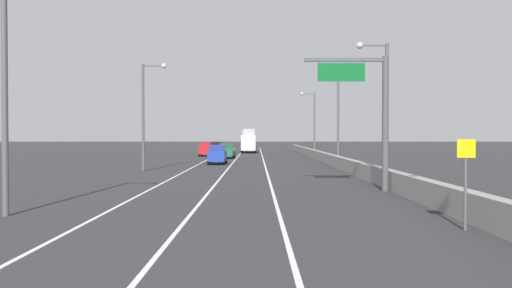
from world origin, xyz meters
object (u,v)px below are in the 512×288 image
(lamp_post_left_mid, at_px, (145,109))
(lamp_post_right_second, at_px, (382,101))
(car_blue_3, at_px, (216,155))
(overhead_sign_gantry, at_px, (371,106))
(speed_advisory_sign, at_px, (465,177))
(car_black_0, at_px, (215,147))
(car_green_1, at_px, (226,151))
(car_red_2, at_px, (205,149))
(lamp_post_left_near, at_px, (11,77))
(lamp_post_right_fourth, at_px, (312,119))
(box_truck, at_px, (248,142))
(lamp_post_right_third, at_px, (335,114))

(lamp_post_left_mid, bearing_deg, lamp_post_right_second, -29.38)
(car_blue_3, bearing_deg, overhead_sign_gantry, -67.88)
(overhead_sign_gantry, distance_m, lamp_post_left_mid, 22.09)
(speed_advisory_sign, height_order, lamp_post_right_second, lamp_post_right_second)
(lamp_post_right_second, distance_m, lamp_post_left_mid, 20.39)
(lamp_post_left_mid, xyz_separation_m, car_black_0, (2.35, 46.08, -4.41))
(lamp_post_left_mid, relative_size, car_green_1, 2.15)
(overhead_sign_gantry, distance_m, car_red_2, 48.17)
(lamp_post_left_near, bearing_deg, car_blue_3, 81.31)
(lamp_post_right_fourth, xyz_separation_m, car_red_2, (-15.52, 0.61, -4.31))
(box_truck, bearing_deg, overhead_sign_gantry, -82.69)
(overhead_sign_gantry, distance_m, lamp_post_right_third, 25.47)
(lamp_post_right_second, relative_size, lamp_post_left_mid, 1.00)
(lamp_post_right_fourth, bearing_deg, car_green_1, -152.77)
(car_blue_3, xyz_separation_m, box_truck, (2.83, 34.27, 0.88))
(lamp_post_right_second, relative_size, car_red_2, 2.12)
(lamp_post_right_fourth, xyz_separation_m, car_blue_3, (-12.29, -19.43, -4.35))
(lamp_post_right_fourth, distance_m, car_green_1, 14.26)
(lamp_post_right_third, bearing_deg, lamp_post_left_near, -117.60)
(lamp_post_left_near, xyz_separation_m, lamp_post_left_mid, (0.00, 24.01, 0.00))
(lamp_post_right_second, height_order, car_green_1, lamp_post_right_second)
(lamp_post_right_second, xyz_separation_m, lamp_post_right_third, (0.02, 20.01, 0.00))
(lamp_post_right_second, bearing_deg, lamp_post_left_near, -141.74)
(lamp_post_right_third, distance_m, box_truck, 36.33)
(lamp_post_left_mid, height_order, car_black_0, lamp_post_left_mid)
(lamp_post_right_third, bearing_deg, car_black_0, 113.16)
(overhead_sign_gantry, xyz_separation_m, lamp_post_left_mid, (-15.84, 15.38, 0.63))
(car_red_2, height_order, car_blue_3, car_red_2)
(lamp_post_right_fourth, height_order, car_red_2, lamp_post_right_fourth)
(car_black_0, bearing_deg, box_truck, -11.92)
(overhead_sign_gantry, xyz_separation_m, box_truck, (-7.73, 60.24, -2.83))
(lamp_post_left_mid, bearing_deg, speed_advisory_sign, -58.87)
(car_red_2, bearing_deg, car_black_0, 88.92)
(car_green_1, distance_m, box_truck, 21.23)
(lamp_post_left_mid, distance_m, car_red_2, 31.00)
(car_black_0, bearing_deg, car_green_1, -81.91)
(car_blue_3, bearing_deg, lamp_post_left_mid, -116.51)
(lamp_post_right_third, xyz_separation_m, car_green_1, (-12.27, 13.81, -4.41))
(car_red_2, bearing_deg, lamp_post_right_third, -52.68)
(car_red_2, bearing_deg, car_green_1, -63.10)
(lamp_post_right_second, xyz_separation_m, lamp_post_right_fourth, (-0.19, 40.02, 0.00))
(speed_advisory_sign, xyz_separation_m, lamp_post_right_fourth, (1.29, 56.99, 3.60))
(overhead_sign_gantry, distance_m, speed_advisory_sign, 11.97)
(lamp_post_right_second, xyz_separation_m, lamp_post_left_near, (-17.77, -14.01, 0.00))
(lamp_post_right_second, bearing_deg, car_red_2, 111.13)
(car_black_0, distance_m, car_blue_3, 35.61)
(car_black_0, relative_size, car_red_2, 1.09)
(lamp_post_right_third, xyz_separation_m, car_red_2, (-15.72, 20.62, -4.31))
(car_black_0, relative_size, car_blue_3, 1.14)
(speed_advisory_sign, distance_m, car_blue_3, 39.15)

